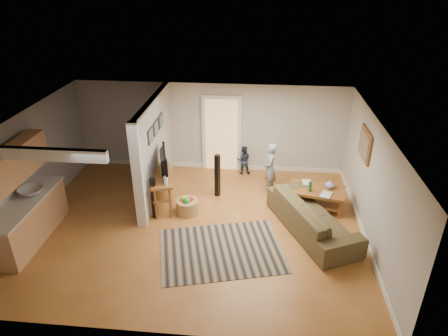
{
  "coord_description": "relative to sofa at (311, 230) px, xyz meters",
  "views": [
    {
      "loc": [
        1.37,
        -7.42,
        5.28
      ],
      "look_at": [
        0.57,
        0.81,
        1.1
      ],
      "focal_mm": 32.0,
      "sensor_mm": 36.0,
      "label": 1
    }
  ],
  "objects": [
    {
      "name": "coffee_table",
      "position": [
        0.22,
        0.99,
        0.4
      ],
      "size": [
        1.44,
        1.02,
        0.77
      ],
      "rotation": [
        0.0,
        0.0,
        -0.21
      ],
      "color": "brown",
      "rests_on": "ground"
    },
    {
      "name": "speaker_right",
      "position": [
        -2.25,
        1.32,
        0.57
      ],
      "size": [
        0.15,
        0.15,
        1.15
      ],
      "primitive_type": "cube",
      "rotation": [
        0.0,
        0.0,
        -0.39
      ],
      "color": "black",
      "rests_on": "ground"
    },
    {
      "name": "toddler",
      "position": [
        -1.66,
        2.62,
        0.0
      ],
      "size": [
        0.43,
        0.34,
        0.84
      ],
      "primitive_type": "imported",
      "rotation": [
        0.0,
        0.0,
        3.21
      ],
      "color": "#1F2A41",
      "rests_on": "ground"
    },
    {
      "name": "toy_basket",
      "position": [
        -2.87,
        0.43,
        0.19
      ],
      "size": [
        0.53,
        0.53,
        0.47
      ],
      "color": "olive",
      "rests_on": "ground"
    },
    {
      "name": "area_rug",
      "position": [
        -1.92,
        -0.9,
        0.01
      ],
      "size": [
        2.89,
        2.4,
        0.01
      ],
      "primitive_type": "cube",
      "rotation": [
        0.0,
        0.0,
        0.25
      ],
      "color": "black",
      "rests_on": "ground"
    },
    {
      "name": "sofa",
      "position": [
        0.0,
        0.0,
        0.0
      ],
      "size": [
        1.99,
        2.75,
        0.75
      ],
      "primitive_type": "imported",
      "rotation": [
        0.0,
        0.0,
        2.01
      ],
      "color": "#453522",
      "rests_on": "ground"
    },
    {
      "name": "ground",
      "position": [
        -2.6,
        -0.08,
        0.0
      ],
      "size": [
        7.5,
        7.5,
        0.0
      ],
      "primitive_type": "plane",
      "color": "brown",
      "rests_on": "ground"
    },
    {
      "name": "speaker_left",
      "position": [
        -3.6,
        0.19,
        0.52
      ],
      "size": [
        0.11,
        0.11,
        1.04
      ],
      "primitive_type": "cube",
      "rotation": [
        0.0,
        0.0,
        -0.11
      ],
      "color": "black",
      "rests_on": "ground"
    },
    {
      "name": "tv_console",
      "position": [
        -3.53,
        0.72,
        0.77
      ],
      "size": [
        0.87,
        1.43,
        1.16
      ],
      "rotation": [
        0.0,
        0.0,
        0.29
      ],
      "color": "brown",
      "rests_on": "ground"
    },
    {
      "name": "child",
      "position": [
        -0.94,
        1.62,
        0.0
      ],
      "size": [
        0.34,
        0.51,
        1.37
      ],
      "primitive_type": "imported",
      "rotation": [
        0.0,
        0.0,
        -1.59
      ],
      "color": "gray",
      "rests_on": "ground"
    },
    {
      "name": "room_shell",
      "position": [
        -3.67,
        0.34,
        1.46
      ],
      "size": [
        7.54,
        6.02,
        2.52
      ],
      "color": "#A3A19C",
      "rests_on": "ground"
    }
  ]
}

